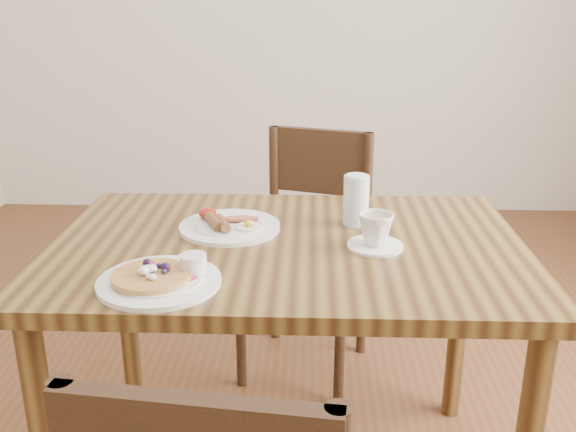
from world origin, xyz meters
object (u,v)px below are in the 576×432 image
at_px(dining_table, 288,277).
at_px(pancake_plate, 161,278).
at_px(chair_far, 309,242).
at_px(breakfast_plate, 228,225).
at_px(teacup_saucer, 376,232).
at_px(water_glass, 356,200).

relative_size(dining_table, pancake_plate, 4.44).
height_order(dining_table, chair_far, chair_far).
bearing_deg(chair_far, pancake_plate, 86.89).
distance_m(dining_table, chair_far, 0.67).
relative_size(pancake_plate, breakfast_plate, 1.00).
distance_m(pancake_plate, teacup_saucer, 0.54).
height_order(pancake_plate, breakfast_plate, pancake_plate).
height_order(chair_far, water_glass, water_glass).
relative_size(dining_table, chair_far, 1.36).
distance_m(dining_table, breakfast_plate, 0.22).
height_order(dining_table, water_glass, water_glass).
xyz_separation_m(pancake_plate, teacup_saucer, (0.49, 0.23, 0.03)).
bearing_deg(chair_far, breakfast_plate, 85.31).
distance_m(dining_table, pancake_plate, 0.39).
bearing_deg(teacup_saucer, pancake_plate, -154.68).
bearing_deg(breakfast_plate, chair_far, 68.92).
distance_m(breakfast_plate, water_glass, 0.35).
distance_m(dining_table, water_glass, 0.28).
bearing_deg(breakfast_plate, dining_table, -27.87).
height_order(breakfast_plate, teacup_saucer, teacup_saucer).
relative_size(chair_far, pancake_plate, 3.26).
distance_m(chair_far, breakfast_plate, 0.66).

